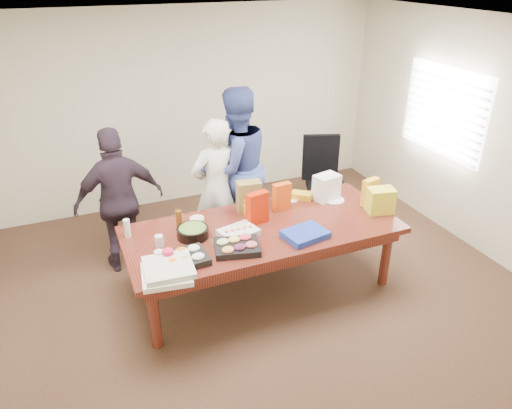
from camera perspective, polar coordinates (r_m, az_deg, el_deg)
name	(u,v)px	position (r m, az deg, el deg)	size (l,w,h in m)	color
floor	(262,287)	(5.31, 0.75, -9.86)	(5.50, 5.00, 0.02)	#47301E
ceiling	(264,24)	(4.27, 0.98, 20.75)	(5.50, 5.00, 0.02)	white
wall_back	(192,108)	(6.86, -7.65, 11.36)	(5.50, 0.04, 2.70)	beige
wall_front	(448,344)	(2.86, 21.98, -15.18)	(5.50, 0.04, 2.70)	beige
wall_right	(480,137)	(6.19, 25.13, 7.28)	(0.04, 5.00, 2.70)	beige
window_panel	(443,112)	(6.52, 21.46, 10.29)	(0.03, 1.40, 1.10)	white
window_blinds	(441,112)	(6.49, 21.20, 10.27)	(0.04, 1.36, 1.00)	beige
conference_table	(262,258)	(5.09, 0.77, -6.39)	(2.80, 1.20, 0.75)	#4C1C0F
office_chair	(327,185)	(6.32, 8.49, 2.33)	(0.58, 0.58, 1.13)	black
person_center	(216,188)	(5.54, -4.79, 1.95)	(0.61, 0.40, 1.67)	beige
person_right	(235,167)	(5.76, -2.47, 4.46)	(0.94, 0.73, 1.94)	#39498F
person_left	(120,201)	(5.44, -15.97, 0.42)	(0.98, 0.41, 1.67)	#2B202A
veggie_tray	(184,259)	(4.38, -8.62, -6.46)	(0.42, 0.33, 0.06)	black
fruit_tray	(237,247)	(4.50, -2.29, -5.12)	(0.42, 0.33, 0.06)	black
sheet_cake	(239,233)	(4.74, -2.10, -3.37)	(0.36, 0.27, 0.06)	silver
salad_bowl	(193,232)	(4.74, -7.55, -3.31)	(0.32, 0.32, 0.10)	black
chip_bag_blue	(305,234)	(4.73, 5.89, -3.54)	(0.41, 0.31, 0.06)	#1C36A1
chip_bag_red	(257,208)	(4.89, 0.16, -0.42)	(0.23, 0.10, 0.34)	red
chip_bag_yellow	(370,192)	(5.42, 13.47, 1.47)	(0.21, 0.08, 0.31)	gold
chip_bag_orange	(282,197)	(5.18, 3.10, 0.95)	(0.20, 0.09, 0.31)	#D74D10
mayo_jar	(256,200)	(5.29, 0.00, 0.57)	(0.09, 0.09, 0.14)	silver
mustard_bottle	(247,208)	(5.06, -1.02, -0.43)	(0.07, 0.07, 0.19)	#C4D210
dressing_bottle	(179,219)	(4.90, -9.18, -1.72)	(0.06, 0.06, 0.19)	#63350F
ranch_bottle	(127,228)	(4.85, -15.12, -2.74)	(0.06, 0.06, 0.19)	beige
banana_bunch	(302,196)	(5.48, 5.47, 1.05)	(0.23, 0.13, 0.08)	gold
bread_loaf	(254,206)	(5.19, -0.21, -0.14)	(0.29, 0.12, 0.12)	#A08144
kraft_bag	(249,196)	(5.15, -0.85, 1.01)	(0.26, 0.15, 0.33)	olive
red_cup	(168,257)	(4.38, -10.43, -6.12)	(0.10, 0.10, 0.13)	#D81B42
clear_cup_a	(159,256)	(4.41, -11.49, -6.10)	(0.08, 0.08, 0.11)	silver
clear_cup_b	(159,241)	(4.65, -11.48, -4.28)	(0.08, 0.08, 0.11)	white
pizza_box_lower	(166,274)	(4.23, -10.64, -8.17)	(0.42, 0.42, 0.05)	white
pizza_box_upper	(169,267)	(4.22, -10.39, -7.38)	(0.42, 0.42, 0.05)	beige
plate_a	(334,200)	(5.50, 9.25, 0.56)	(0.24, 0.24, 0.01)	white
plate_b	(288,199)	(5.47, 3.90, 0.70)	(0.22, 0.22, 0.01)	white
dip_bowl_a	(280,199)	(5.41, 2.94, 0.72)	(0.17, 0.17, 0.07)	beige
dip_bowl_b	(197,220)	(4.99, -7.06, -1.89)	(0.15, 0.15, 0.06)	beige
grocery_bag_white	(326,187)	(5.46, 8.41, 2.05)	(0.28, 0.20, 0.29)	white
grocery_bag_yellow	(380,201)	(5.29, 14.63, 0.46)	(0.27, 0.19, 0.27)	yellow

